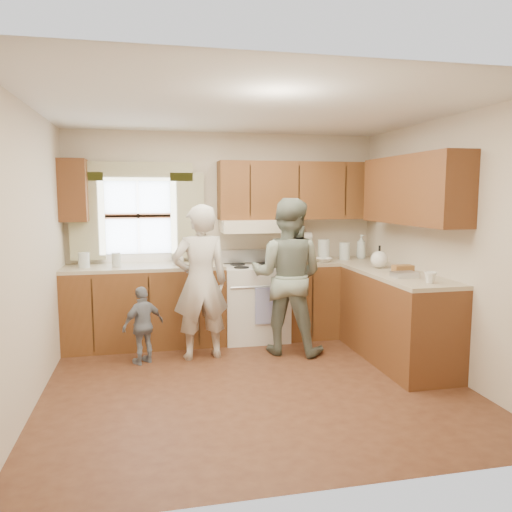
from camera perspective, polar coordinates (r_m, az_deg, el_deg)
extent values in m
plane|color=#462415|center=(4.81, -0.16, -14.34)|extent=(3.80, 3.80, 0.00)
plane|color=white|center=(4.54, -0.18, 16.48)|extent=(3.80, 3.80, 0.00)
plane|color=beige|center=(6.22, -3.53, 2.40)|extent=(3.80, 0.00, 3.80)
plane|color=beige|center=(2.84, 7.21, -3.32)|extent=(3.80, 0.00, 3.80)
plane|color=beige|center=(4.52, -24.47, -0.02)|extent=(0.00, 3.50, 3.50)
plane|color=beige|center=(5.24, 20.60, 1.07)|extent=(0.00, 3.50, 3.50)
cube|color=#4C2910|center=(5.98, -12.49, -5.72)|extent=(1.82, 0.60, 0.90)
cube|color=#4C2910|center=(6.38, 8.52, -4.82)|extent=(1.22, 0.60, 0.90)
cube|color=#3D1C0E|center=(5.50, 15.74, -6.93)|extent=(0.60, 1.65, 0.90)
cube|color=tan|center=(5.89, -12.62, -1.26)|extent=(1.82, 0.60, 0.04)
cube|color=tan|center=(6.30, 8.60, -0.63)|extent=(1.22, 0.60, 0.04)
cube|color=tan|center=(5.41, 15.91, -2.10)|extent=(0.60, 1.65, 0.04)
cube|color=#4C2910|center=(6.24, 4.93, 7.45)|extent=(2.00, 0.33, 0.70)
cube|color=#3D1C0E|center=(6.02, -20.14, 7.06)|extent=(0.30, 0.33, 0.70)
cube|color=#3D1C0E|center=(5.41, 17.50, 7.21)|extent=(0.33, 1.65, 0.70)
cube|color=beige|center=(6.04, -0.39, 3.46)|extent=(0.76, 0.45, 0.15)
cube|color=silver|center=(6.12, -13.31, 4.49)|extent=(0.90, 0.03, 0.90)
cube|color=yellow|center=(6.11, -18.78, 4.29)|extent=(0.40, 0.05, 1.02)
cube|color=yellow|center=(6.09, -7.84, 4.60)|extent=(0.40, 0.05, 1.02)
cube|color=yellow|center=(6.07, -13.46, 9.37)|extent=(1.30, 0.05, 0.22)
cylinder|color=white|center=(6.34, 5.14, 2.20)|extent=(0.27, 0.12, 0.12)
imported|color=silver|center=(5.85, -8.90, -0.53)|extent=(0.15, 0.15, 0.10)
imported|color=silver|center=(6.49, 11.93, 1.07)|extent=(0.17, 0.17, 0.31)
imported|color=silver|center=(6.10, 7.70, -0.45)|extent=(0.24, 0.24, 0.05)
imported|color=silver|center=(4.89, 19.29, -2.33)|extent=(0.13, 0.13, 0.10)
cylinder|color=silver|center=(5.89, -19.07, -0.45)|extent=(0.12, 0.12, 0.17)
cube|color=olive|center=(5.95, 5.51, -0.74)|extent=(0.23, 0.18, 0.02)
cube|color=gold|center=(6.16, 5.52, -0.01)|extent=(0.22, 0.15, 0.12)
cylinder|color=silver|center=(6.23, 7.75, 0.68)|extent=(0.14, 0.14, 0.26)
cylinder|color=silver|center=(6.35, 10.09, 0.56)|extent=(0.13, 0.13, 0.22)
sphere|color=silver|center=(5.71, 13.90, -0.39)|extent=(0.19, 0.19, 0.19)
cube|color=olive|center=(5.35, 16.44, -1.50)|extent=(0.20, 0.11, 0.09)
cube|color=silver|center=(5.14, 16.60, -2.05)|extent=(0.24, 0.17, 0.06)
cylinder|color=silver|center=(5.86, -15.68, -0.40)|extent=(0.10, 0.10, 0.16)
cube|color=silver|center=(6.08, -0.21, -5.32)|extent=(0.76, 0.64, 0.90)
cube|color=#B7B7BC|center=(6.24, -0.70, 0.03)|extent=(0.76, 0.10, 0.16)
cylinder|color=#B7B7BC|center=(5.73, 0.46, -3.55)|extent=(0.68, 0.03, 0.03)
cube|color=#5055BB|center=(5.76, 0.99, -5.72)|extent=(0.22, 0.02, 0.42)
cylinder|color=black|center=(6.09, -2.10, -0.97)|extent=(0.18, 0.18, 0.01)
cylinder|color=black|center=(6.16, 1.20, -0.87)|extent=(0.18, 0.18, 0.01)
cylinder|color=black|center=(5.84, -1.67, -1.31)|extent=(0.18, 0.18, 0.01)
cylinder|color=black|center=(5.92, 1.76, -1.20)|extent=(0.18, 0.18, 0.01)
imported|color=beige|center=(5.34, -6.37, -3.00)|extent=(0.65, 0.46, 1.65)
imported|color=#274230|center=(5.51, 3.59, -2.32)|extent=(1.04, 0.96, 1.72)
imported|color=gray|center=(5.35, -12.77, -7.71)|extent=(0.51, 0.42, 0.81)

